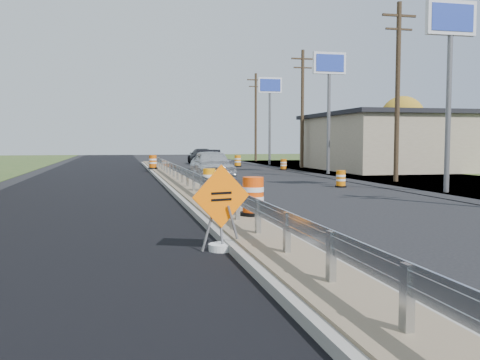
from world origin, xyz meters
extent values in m
plane|color=black|center=(0.00, 0.00, 0.00)|extent=(140.00, 140.00, 0.00)
cube|color=black|center=(-4.40, 10.00, 0.01)|extent=(7.20, 120.00, 0.01)
cube|color=gray|center=(0.00, 8.00, 0.09)|extent=(1.60, 55.00, 0.18)
cube|color=brown|center=(0.00, 8.00, 0.20)|extent=(1.25, 55.00, 0.05)
cube|color=silver|center=(0.00, -12.00, 0.58)|extent=(0.10, 0.15, 0.70)
cube|color=silver|center=(0.00, -10.00, 0.58)|extent=(0.10, 0.15, 0.70)
cube|color=silver|center=(0.00, -8.00, 0.58)|extent=(0.10, 0.15, 0.70)
cube|color=silver|center=(0.00, -6.00, 0.58)|extent=(0.10, 0.15, 0.70)
cube|color=silver|center=(0.00, -4.00, 0.58)|extent=(0.10, 0.15, 0.70)
cube|color=silver|center=(0.00, -2.00, 0.58)|extent=(0.10, 0.15, 0.70)
cube|color=silver|center=(0.00, 0.00, 0.58)|extent=(0.10, 0.15, 0.70)
cube|color=silver|center=(0.00, 2.00, 0.58)|extent=(0.10, 0.15, 0.70)
cube|color=silver|center=(0.00, 4.00, 0.58)|extent=(0.10, 0.15, 0.70)
cube|color=silver|center=(0.00, 6.00, 0.58)|extent=(0.10, 0.15, 0.70)
cube|color=silver|center=(0.00, 8.00, 0.58)|extent=(0.10, 0.15, 0.70)
cube|color=silver|center=(0.00, 10.00, 0.58)|extent=(0.10, 0.15, 0.70)
cube|color=silver|center=(0.00, 12.00, 0.58)|extent=(0.10, 0.15, 0.70)
cube|color=silver|center=(0.00, 14.00, 0.58)|extent=(0.10, 0.15, 0.70)
cube|color=silver|center=(0.00, 16.00, 0.58)|extent=(0.10, 0.15, 0.70)
cube|color=silver|center=(0.00, 18.00, 0.58)|extent=(0.10, 0.15, 0.70)
cube|color=silver|center=(0.00, 20.00, 0.58)|extent=(0.10, 0.15, 0.70)
cube|color=silver|center=(0.00, 22.00, 0.58)|extent=(0.10, 0.15, 0.70)
cube|color=silver|center=(0.00, 24.00, 0.58)|extent=(0.10, 0.15, 0.70)
cube|color=silver|center=(0.00, 26.00, 0.58)|extent=(0.10, 0.15, 0.70)
cube|color=silver|center=(0.00, 28.00, 0.58)|extent=(0.10, 0.15, 0.70)
cube|color=silver|center=(0.00, 30.00, 0.58)|extent=(0.10, 0.15, 0.70)
cube|color=silver|center=(0.00, 32.00, 0.58)|extent=(0.10, 0.15, 0.70)
cube|color=silver|center=(0.00, 9.00, 0.78)|extent=(0.04, 46.00, 0.34)
cube|color=silver|center=(0.00, 9.00, 0.70)|extent=(0.06, 46.00, 0.03)
cube|color=silver|center=(0.00, 9.00, 0.86)|extent=(0.06, 46.00, 0.03)
cube|color=tan|center=(21.00, 20.00, 2.00)|extent=(18.00, 12.00, 4.00)
cube|color=black|center=(21.00, 20.00, 4.12)|extent=(18.50, 12.50, 0.30)
cube|color=black|center=(12.05, 20.00, 1.60)|extent=(0.08, 7.20, 2.20)
cylinder|color=slate|center=(10.50, 3.00, 3.40)|extent=(0.22, 0.22, 6.80)
cube|color=white|center=(10.50, 3.00, 7.20)|extent=(2.20, 0.25, 1.40)
cube|color=#263FB2|center=(10.50, 3.00, 7.20)|extent=(1.90, 0.30, 1.10)
cylinder|color=slate|center=(10.50, 16.00, 3.40)|extent=(0.22, 0.22, 6.80)
cube|color=white|center=(10.50, 16.00, 7.20)|extent=(2.20, 0.25, 1.40)
cube|color=#263FB2|center=(10.50, 16.00, 7.20)|extent=(1.90, 0.30, 1.10)
cylinder|color=slate|center=(10.50, 30.00, 3.40)|extent=(0.22, 0.22, 6.80)
cube|color=white|center=(10.50, 30.00, 7.20)|extent=(2.20, 0.25, 1.40)
cube|color=#263FB2|center=(10.50, 30.00, 7.20)|extent=(1.90, 0.30, 1.10)
cylinder|color=#473523|center=(11.50, 9.00, 4.70)|extent=(0.26, 0.26, 9.40)
cube|color=#473523|center=(11.50, 9.00, 8.70)|extent=(1.90, 0.12, 0.12)
cube|color=#473523|center=(11.50, 9.00, 8.00)|extent=(1.50, 0.10, 0.10)
cylinder|color=#473523|center=(11.50, 24.00, 4.70)|extent=(0.26, 0.26, 9.40)
cube|color=#473523|center=(11.50, 24.00, 8.70)|extent=(1.90, 0.12, 0.12)
cube|color=#473523|center=(11.50, 24.00, 8.00)|extent=(1.50, 0.10, 0.10)
cylinder|color=#473523|center=(11.50, 39.00, 4.70)|extent=(0.26, 0.26, 9.40)
cube|color=#473523|center=(11.50, 39.00, 8.70)|extent=(1.90, 0.12, 0.12)
cube|color=#473523|center=(11.50, 39.00, 8.00)|extent=(1.50, 0.10, 0.10)
cylinder|color=#473523|center=(26.00, 34.00, 1.54)|extent=(0.36, 0.36, 3.08)
sphere|color=#C7862A|center=(26.00, 34.00, 4.55)|extent=(4.62, 4.62, 4.62)
cylinder|color=white|center=(-0.90, -6.60, 0.07)|extent=(0.52, 0.52, 0.15)
cube|color=slate|center=(-1.16, -6.60, 0.46)|extent=(0.30, 0.12, 0.89)
cube|color=slate|center=(-0.64, -6.60, 0.46)|extent=(0.30, 0.12, 0.89)
cube|color=slate|center=(-0.90, -6.56, 0.46)|extent=(0.10, 0.23, 0.91)
cube|color=#FF6B05|center=(-0.90, -6.60, 1.09)|extent=(1.20, 0.36, 1.24)
cube|color=black|center=(-0.90, -6.62, 1.15)|extent=(0.43, 0.13, 0.05)
cube|color=black|center=(-0.90, -6.62, 1.02)|extent=(0.43, 0.13, 0.05)
cylinder|color=black|center=(0.55, -3.38, 0.28)|extent=(0.68, 0.68, 0.09)
cylinder|color=#FF4D0A|center=(0.55, -3.38, 0.76)|extent=(0.55, 0.55, 0.96)
cylinder|color=white|center=(0.55, -3.38, 0.91)|extent=(0.56, 0.56, 0.13)
cylinder|color=white|center=(0.55, -3.38, 0.66)|extent=(0.56, 0.56, 0.13)
cylinder|color=black|center=(0.55, 3.58, 0.27)|extent=(0.60, 0.60, 0.08)
cylinder|color=orange|center=(0.55, 3.58, 0.69)|extent=(0.48, 0.48, 0.84)
cylinder|color=white|center=(0.55, 3.58, 0.83)|extent=(0.49, 0.49, 0.11)
cylinder|color=white|center=(0.55, 3.58, 0.61)|extent=(0.49, 0.49, 0.11)
cylinder|color=black|center=(-0.55, 21.18, 0.27)|extent=(0.65, 0.65, 0.09)
cylinder|color=#DC5A09|center=(-0.55, 21.18, 0.73)|extent=(0.52, 0.52, 0.91)
cylinder|color=white|center=(-0.55, 21.18, 0.88)|extent=(0.54, 0.54, 0.12)
cylinder|color=white|center=(-0.55, 21.18, 0.64)|extent=(0.54, 0.54, 0.12)
cylinder|color=black|center=(7.33, 6.61, 0.04)|extent=(0.54, 0.54, 0.07)
cylinder|color=orange|center=(7.33, 6.61, 0.42)|extent=(0.43, 0.43, 0.76)
cylinder|color=white|center=(7.33, 6.61, 0.54)|extent=(0.45, 0.45, 0.10)
cylinder|color=white|center=(7.33, 6.61, 0.34)|extent=(0.45, 0.45, 0.10)
cylinder|color=black|center=(9.20, 21.60, 0.04)|extent=(0.57, 0.57, 0.08)
cylinder|color=#DC6509|center=(9.20, 21.60, 0.43)|extent=(0.45, 0.45, 0.79)
cylinder|color=white|center=(9.20, 21.60, 0.57)|extent=(0.47, 0.47, 0.10)
cylinder|color=white|center=(9.20, 21.60, 0.36)|extent=(0.47, 0.47, 0.10)
cylinder|color=black|center=(7.00, 27.64, 0.04)|extent=(0.67, 0.67, 0.09)
cylinder|color=orange|center=(7.00, 27.64, 0.51)|extent=(0.53, 0.53, 0.93)
cylinder|color=white|center=(7.00, 27.64, 0.67)|extent=(0.55, 0.55, 0.12)
cylinder|color=white|center=(7.00, 27.64, 0.42)|extent=(0.55, 0.55, 0.12)
imported|color=silver|center=(2.16, 12.37, 0.86)|extent=(2.06, 5.04, 1.71)
imported|color=black|center=(3.63, 22.07, 0.77)|extent=(2.25, 4.85, 1.54)
imported|color=black|center=(4.80, 33.86, 0.73)|extent=(2.18, 5.11, 1.47)
camera|label=1|loc=(-2.83, -16.82, 2.16)|focal=40.00mm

